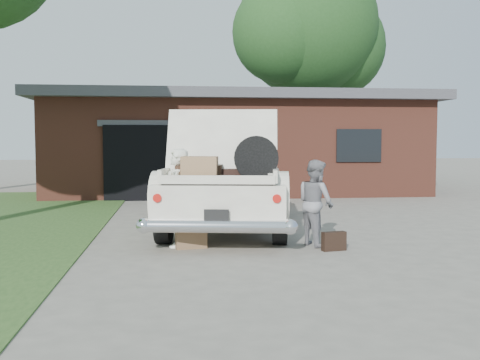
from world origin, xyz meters
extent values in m
plane|color=gray|center=(0.00, 0.00, 0.00)|extent=(90.00, 90.00, 0.00)
cube|color=brown|center=(1.00, 11.50, 1.50)|extent=(12.00, 7.00, 3.00)
cube|color=#4C4C51|center=(1.00, 11.50, 3.15)|extent=(12.80, 7.80, 0.30)
cube|color=black|center=(-1.50, 8.05, 1.10)|extent=(3.20, 0.30, 2.20)
cube|color=#4C4C51|center=(-1.50, 7.98, 2.25)|extent=(3.50, 0.12, 0.18)
cube|color=black|center=(4.50, 7.98, 1.60)|extent=(1.40, 0.08, 1.00)
cylinder|color=#38281E|center=(5.03, 17.02, 2.80)|extent=(0.44, 0.44, 5.60)
sphere|color=#254D1F|center=(5.03, 17.02, 7.00)|extent=(6.44, 6.44, 6.44)
sphere|color=#254D1F|center=(6.48, 17.66, 6.20)|extent=(4.83, 4.83, 4.83)
sphere|color=#254D1F|center=(3.75, 16.21, 6.50)|extent=(4.51, 4.51, 4.51)
cube|color=white|center=(0.02, 2.71, 0.70)|extent=(2.99, 5.84, 0.72)
cube|color=beige|center=(0.07, 3.04, 1.34)|extent=(2.18, 2.50, 0.58)
cube|color=black|center=(0.25, 4.08, 1.32)|extent=(1.72, 0.37, 0.49)
cube|color=black|center=(-0.10, 1.99, 1.32)|extent=(1.72, 0.37, 0.49)
cylinder|color=black|center=(-1.26, 1.00, 0.37)|extent=(0.36, 0.77, 0.74)
cylinder|color=black|center=(0.68, 0.68, 0.37)|extent=(0.36, 0.77, 0.74)
cylinder|color=black|center=(-0.64, 4.74, 0.37)|extent=(0.36, 0.77, 0.74)
cylinder|color=black|center=(1.30, 4.42, 0.37)|extent=(0.36, 0.77, 0.74)
cylinder|color=silver|center=(-0.44, -0.10, 0.45)|extent=(2.29, 0.57, 0.20)
cylinder|color=#A5140F|center=(-1.33, 0.13, 0.87)|extent=(0.15, 0.13, 0.13)
cylinder|color=#A5140F|center=(0.47, -0.17, 0.87)|extent=(0.15, 0.13, 0.13)
cube|color=black|center=(-0.44, -0.12, 0.61)|extent=(0.38, 0.08, 0.19)
cube|color=black|center=(-0.32, 0.62, 1.08)|extent=(1.90, 1.49, 0.04)
cube|color=white|center=(-1.20, 0.76, 1.19)|extent=(0.26, 1.22, 0.20)
cube|color=white|center=(0.56, 0.47, 1.19)|extent=(0.26, 1.22, 0.20)
cube|color=white|center=(-0.42, 0.01, 1.15)|extent=(1.77, 0.36, 0.13)
cube|color=white|center=(-0.27, 0.97, 1.69)|extent=(1.94, 0.85, 1.19)
cube|color=#3F281B|center=(-0.66, 0.71, 1.22)|extent=(0.81, 0.59, 0.24)
cube|color=#9E7650|center=(-0.67, 0.41, 1.30)|extent=(0.62, 0.46, 0.39)
cube|color=black|center=(-0.22, 0.74, 1.19)|extent=(0.62, 0.46, 0.18)
cylinder|color=black|center=(0.25, 0.47, 1.46)|extent=(0.74, 0.29, 0.72)
imported|color=silver|center=(-1.03, 0.69, 0.81)|extent=(0.46, 0.63, 1.62)
imported|color=gray|center=(1.26, 0.54, 0.72)|extent=(0.75, 0.84, 1.43)
cube|color=brown|center=(-0.81, 0.49, 0.19)|extent=(0.52, 0.24, 0.39)
cube|color=black|center=(1.44, 0.05, 0.15)|extent=(0.41, 0.21, 0.30)
camera|label=1|loc=(-1.07, -8.53, 1.74)|focal=42.00mm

